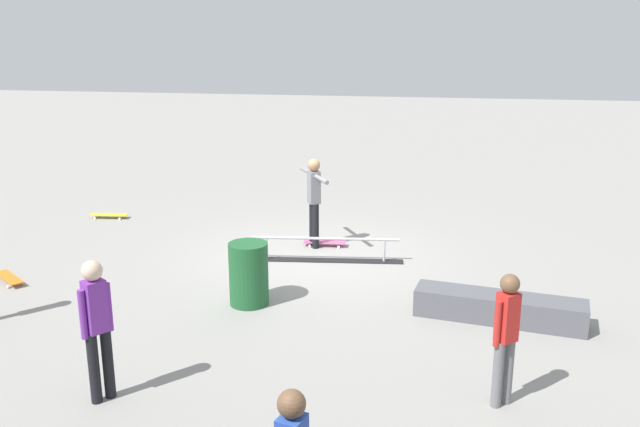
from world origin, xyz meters
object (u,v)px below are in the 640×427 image
(bystander_purple_shirt, at_px, (97,323))
(loose_skateboard_orange, at_px, (9,278))
(skater_main, at_px, (314,196))
(loose_skateboard_yellow, at_px, (109,215))
(bystander_red_shirt, at_px, (506,333))
(skateboard_main, at_px, (325,242))
(skate_ledge, at_px, (499,308))
(trash_bin, at_px, (249,274))
(grind_rail, at_px, (325,250))

(bystander_purple_shirt, bearing_deg, loose_skateboard_orange, 82.56)
(skater_main, distance_m, bystander_purple_shirt, 5.85)
(loose_skateboard_orange, bearing_deg, skater_main, -112.76)
(loose_skateboard_orange, relative_size, loose_skateboard_yellow, 0.93)
(loose_skateboard_yellow, bearing_deg, bystander_red_shirt, -45.02)
(skateboard_main, distance_m, loose_skateboard_yellow, 5.04)
(skate_ledge, bearing_deg, trash_bin, 0.58)
(bystander_purple_shirt, height_order, trash_bin, bystander_purple_shirt)
(skate_ledge, xyz_separation_m, skater_main, (3.16, -2.79, 0.78))
(grind_rail, relative_size, loose_skateboard_orange, 3.63)
(skater_main, xyz_separation_m, loose_skateboard_yellow, (4.73, -1.14, -0.90))
(grind_rail, bearing_deg, bystander_purple_shirt, 65.12)
(grind_rail, relative_size, loose_skateboard_yellow, 3.38)
(grind_rail, distance_m, skater_main, 1.13)
(loose_skateboard_orange, bearing_deg, bystander_purple_shirt, 173.48)
(skater_main, bearing_deg, grind_rail, 173.89)
(skater_main, bearing_deg, loose_skateboard_orange, 90.01)
(trash_bin, bearing_deg, skateboard_main, -102.39)
(skate_ledge, bearing_deg, skater_main, -41.47)
(skateboard_main, bearing_deg, bystander_red_shirt, -64.69)
(grind_rail, bearing_deg, loose_skateboard_orange, 14.83)
(skate_ledge, relative_size, loose_skateboard_yellow, 2.85)
(bystander_purple_shirt, height_order, loose_skateboard_yellow, bystander_purple_shirt)
(skater_main, height_order, bystander_red_shirt, skater_main)
(trash_bin, bearing_deg, loose_skateboard_orange, -2.31)
(skater_main, relative_size, skateboard_main, 2.07)
(loose_skateboard_orange, distance_m, loose_skateboard_yellow, 3.81)
(skate_ledge, distance_m, skateboard_main, 4.13)
(skateboard_main, xyz_separation_m, trash_bin, (0.64, 2.90, 0.40))
(grind_rail, height_order, skater_main, skater_main)
(skater_main, xyz_separation_m, trash_bin, (0.44, 2.83, -0.51))
(skater_main, xyz_separation_m, bystander_red_shirt, (-3.02, 5.03, -0.12))
(skater_main, bearing_deg, skate_ledge, -162.02)
(grind_rail, height_order, bystander_red_shirt, bystander_red_shirt)
(skate_ledge, xyz_separation_m, trash_bin, (3.61, 0.04, 0.28))
(bystander_purple_shirt, bearing_deg, grind_rail, 17.69)
(bystander_purple_shirt, relative_size, loose_skateboard_yellow, 1.98)
(bystander_purple_shirt, bearing_deg, skateboard_main, 21.43)
(skate_ledge, relative_size, bystander_red_shirt, 1.55)
(skate_ledge, xyz_separation_m, loose_skateboard_yellow, (7.89, -3.93, -0.12))
(skate_ledge, height_order, loose_skateboard_orange, skate_ledge)
(bystander_red_shirt, xyz_separation_m, bystander_purple_shirt, (4.30, 0.67, 0.06))
(grind_rail, distance_m, loose_skateboard_orange, 5.22)
(loose_skateboard_yellow, bearing_deg, bystander_purple_shirt, -69.75)
(skateboard_main, distance_m, trash_bin, 3.00)
(loose_skateboard_orange, height_order, loose_skateboard_yellow, same)
(skateboard_main, bearing_deg, skate_ledge, -47.66)
(skateboard_main, height_order, loose_skateboard_yellow, same)
(skate_ledge, bearing_deg, bystander_purple_shirt, 33.22)
(skater_main, height_order, loose_skateboard_orange, skater_main)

